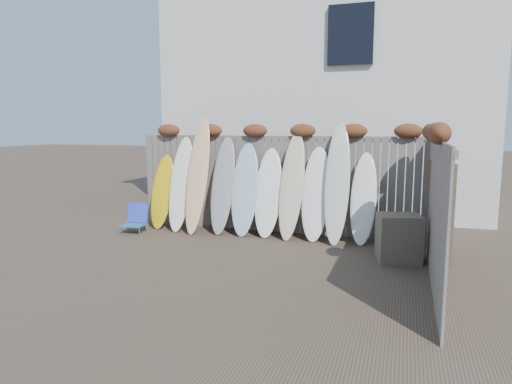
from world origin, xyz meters
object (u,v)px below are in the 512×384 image
(beach_chair, at_px, (136,219))
(lattice_panel, at_px, (438,211))
(wooden_crate, at_px, (399,238))
(surfboard_0, at_px, (162,191))

(beach_chair, height_order, lattice_panel, lattice_panel)
(wooden_crate, xyz_separation_m, surfboard_0, (-4.94, 1.07, 0.40))
(wooden_crate, relative_size, lattice_panel, 0.48)
(surfboard_0, bearing_deg, wooden_crate, -10.33)
(wooden_crate, height_order, lattice_panel, lattice_panel)
(wooden_crate, bearing_deg, beach_chair, 174.62)
(surfboard_0, bearing_deg, lattice_panel, -5.88)
(beach_chair, distance_m, lattice_panel, 5.88)
(wooden_crate, relative_size, surfboard_0, 0.47)
(lattice_panel, distance_m, surfboard_0, 5.59)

